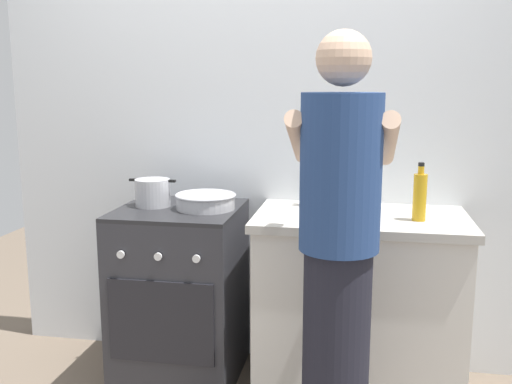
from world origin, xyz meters
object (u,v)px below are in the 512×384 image
pot (153,193)px  oil_bottle (420,196)px  utensil_crock (316,189)px  stove_range (181,294)px  spice_bottle (352,209)px  person (338,259)px  mixing_bowl (206,201)px

pot → oil_bottle: 1.30m
pot → utensil_crock: bearing=10.6°
stove_range → utensil_crock: bearing=14.4°
pot → oil_bottle: size_ratio=0.92×
stove_range → utensil_crock: size_ratio=2.79×
oil_bottle → spice_bottle: bearing=-179.9°
pot → utensil_crock: (0.81, 0.15, 0.02)m
stove_range → oil_bottle: size_ratio=3.40×
oil_bottle → pot: bearing=176.4°
stove_range → spice_bottle: size_ratio=10.54×
stove_range → spice_bottle: 0.99m
stove_range → oil_bottle: 1.29m
pot → oil_bottle: bearing=-3.6°
stove_range → person: 1.09m
oil_bottle → person: person is taller
mixing_bowl → spice_bottle: size_ratio=3.55×
pot → utensil_crock: size_ratio=0.75×
pot → spice_bottle: size_ratio=2.84×
mixing_bowl → person: bearing=-41.2°
mixing_bowl → oil_bottle: oil_bottle is taller
oil_bottle → utensil_crock: bearing=154.3°
pot → person: person is taller
person → spice_bottle: bearing=86.0°
pot → oil_bottle: (1.30, -0.08, 0.04)m
utensil_crock → spice_bottle: 0.30m
mixing_bowl → utensil_crock: (0.53, 0.17, 0.05)m
mixing_bowl → spice_bottle: (0.72, -0.07, -0.00)m
mixing_bowl → person: 0.91m
utensil_crock → stove_range: bearing=-165.6°
spice_bottle → oil_bottle: oil_bottle is taller
mixing_bowl → spice_bottle: spice_bottle is taller
oil_bottle → person: (-0.34, -0.53, -0.15)m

